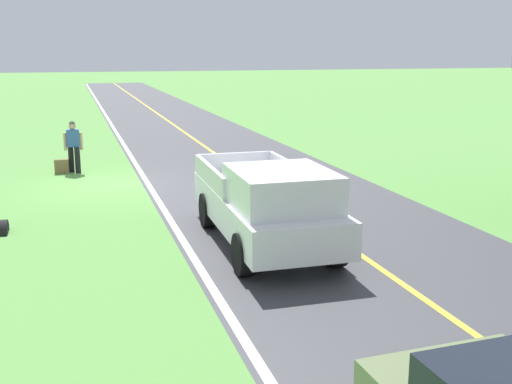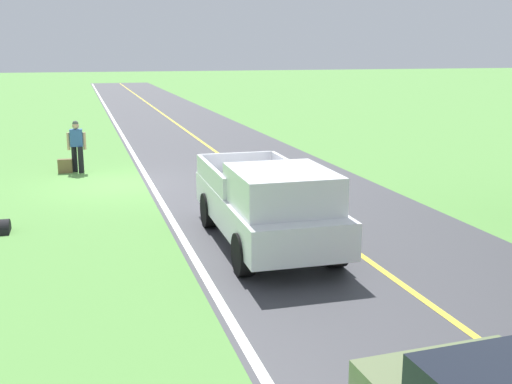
% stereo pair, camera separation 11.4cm
% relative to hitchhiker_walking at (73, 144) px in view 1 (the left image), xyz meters
% --- Properties ---
extents(ground_plane, '(200.00, 200.00, 0.00)m').
position_rel_hitchhiker_walking_xyz_m(ground_plane, '(-1.18, 2.39, -0.98)').
color(ground_plane, '#568E42').
extents(road_surface, '(6.91, 120.00, 0.00)m').
position_rel_hitchhiker_walking_xyz_m(road_surface, '(-5.40, 2.39, -0.98)').
color(road_surface, '#3D3D42').
rests_on(road_surface, ground).
extents(lane_edge_line, '(0.16, 117.60, 0.00)m').
position_rel_hitchhiker_walking_xyz_m(lane_edge_line, '(-2.13, 2.39, -0.98)').
color(lane_edge_line, silver).
rests_on(lane_edge_line, ground).
extents(lane_centre_line, '(0.14, 117.60, 0.00)m').
position_rel_hitchhiker_walking_xyz_m(lane_centre_line, '(-5.40, 2.39, -0.98)').
color(lane_centre_line, gold).
rests_on(lane_centre_line, ground).
extents(hitchhiker_walking, '(0.62, 0.53, 1.75)m').
position_rel_hitchhiker_walking_xyz_m(hitchhiker_walking, '(0.00, 0.00, 0.00)').
color(hitchhiker_walking, black).
rests_on(hitchhiker_walking, ground).
extents(suitcase_carried, '(0.47, 0.23, 0.47)m').
position_rel_hitchhiker_walking_xyz_m(suitcase_carried, '(0.42, 0.05, -0.75)').
color(suitcase_carried, brown).
rests_on(suitcase_carried, ground).
extents(pickup_truck_passing, '(2.17, 5.44, 1.82)m').
position_rel_hitchhiker_walking_xyz_m(pickup_truck_passing, '(-3.76, 9.63, -0.01)').
color(pickup_truck_passing, silver).
rests_on(pickup_truck_passing, ground).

